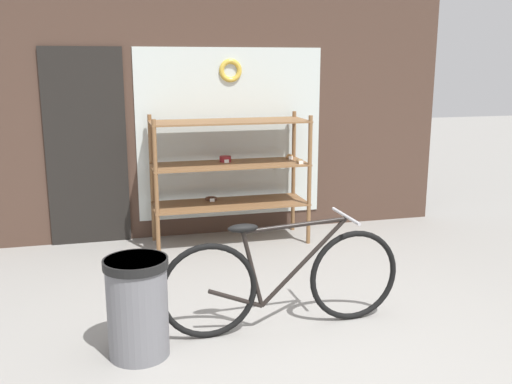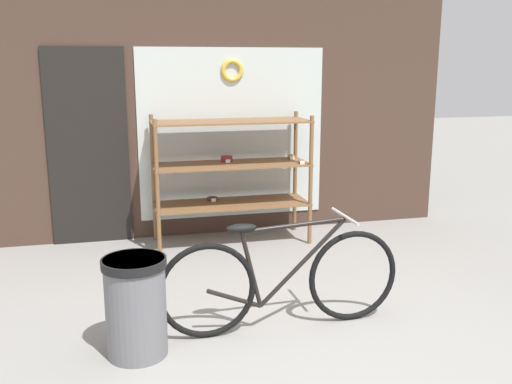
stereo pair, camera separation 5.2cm
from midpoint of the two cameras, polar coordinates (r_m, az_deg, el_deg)
ground_plane at (r=4.03m, az=3.60°, el=-15.91°), size 30.00×30.00×0.00m
storefront_facade at (r=6.44m, az=-5.00°, el=8.65°), size 5.50×0.13×3.01m
display_case at (r=6.14m, az=-2.85°, el=2.56°), size 1.67×0.58×1.40m
bicycle at (r=4.23m, az=2.35°, el=-8.79°), size 1.83×0.46×0.84m
trash_bin at (r=3.94m, az=-12.14°, el=-10.86°), size 0.43×0.43×0.68m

